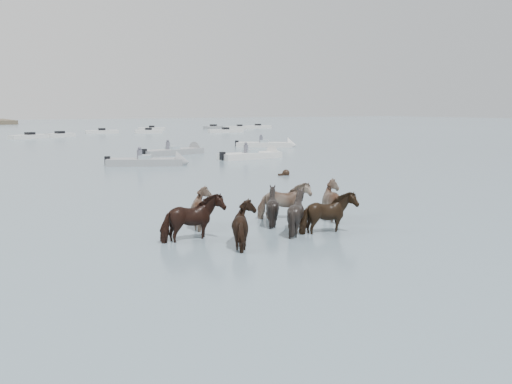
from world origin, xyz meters
TOP-DOWN VIEW (x-y plane):
  - ground at (0.00, 0.00)m, footprint 400.00×400.00m
  - pony_herd at (-0.62, 2.01)m, footprint 7.50×4.52m
  - swimming_pony at (7.93, 13.83)m, footprint 0.72×0.44m
  - motorboat_b at (3.50, 23.17)m, footprint 5.73×4.01m
  - motorboat_c at (8.67, 31.13)m, footprint 6.48×3.24m
  - motorboat_d at (12.44, 24.24)m, footprint 5.81×1.96m
  - motorboat_e at (20.31, 34.34)m, footprint 5.91×4.89m
  - distant_flotilla at (0.84, 74.69)m, footprint 103.33×27.41m

SIDE VIEW (x-z plane):
  - ground at x=0.00m, z-range 0.00..0.00m
  - swimming_pony at x=7.93m, z-range -0.12..0.32m
  - motorboat_c at x=8.67m, z-range -0.74..1.18m
  - motorboat_e at x=20.31m, z-range -0.74..1.18m
  - motorboat_b at x=3.50m, z-range -0.73..1.19m
  - motorboat_d at x=12.44m, z-range -0.73..1.19m
  - distant_flotilla at x=0.84m, z-range -0.21..0.72m
  - pony_herd at x=-0.62m, z-range -0.26..1.36m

